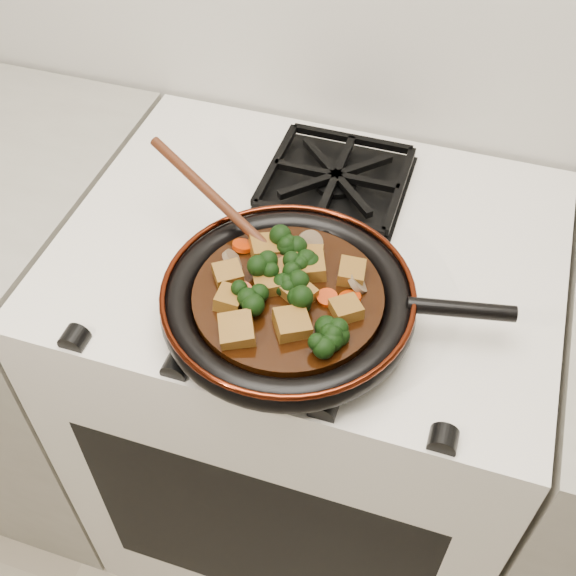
% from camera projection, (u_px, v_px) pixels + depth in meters
% --- Properties ---
extents(stove, '(0.76, 0.60, 0.90)m').
position_uv_depth(stove, '(306.00, 403.00, 1.44)').
color(stove, white).
rests_on(stove, ground).
extents(burner_grate_front, '(0.23, 0.23, 0.03)m').
position_uv_depth(burner_grate_front, '(283.00, 304.00, 1.00)').
color(burner_grate_front, black).
rests_on(burner_grate_front, stove).
extents(burner_grate_back, '(0.23, 0.23, 0.03)m').
position_uv_depth(burner_grate_back, '(336.00, 180.00, 1.18)').
color(burner_grate_back, black).
rests_on(burner_grate_back, stove).
extents(skillet, '(0.47, 0.34, 0.05)m').
position_uv_depth(skillet, '(290.00, 301.00, 0.97)').
color(skillet, black).
rests_on(skillet, burner_grate_front).
extents(braising_sauce, '(0.26, 0.26, 0.02)m').
position_uv_depth(braising_sauce, '(288.00, 298.00, 0.96)').
color(braising_sauce, black).
rests_on(braising_sauce, skillet).
extents(tofu_cube_0, '(0.05, 0.05, 0.02)m').
position_uv_depth(tofu_cube_0, '(346.00, 309.00, 0.93)').
color(tofu_cube_0, brown).
rests_on(tofu_cube_0, braising_sauce).
extents(tofu_cube_1, '(0.05, 0.05, 0.03)m').
position_uv_depth(tofu_cube_1, '(269.00, 283.00, 0.96)').
color(tofu_cube_1, brown).
rests_on(tofu_cube_1, braising_sauce).
extents(tofu_cube_2, '(0.06, 0.05, 0.03)m').
position_uv_depth(tofu_cube_2, '(309.00, 268.00, 0.98)').
color(tofu_cube_2, brown).
rests_on(tofu_cube_2, braising_sauce).
extents(tofu_cube_3, '(0.05, 0.05, 0.02)m').
position_uv_depth(tofu_cube_3, '(299.00, 294.00, 0.95)').
color(tofu_cube_3, brown).
rests_on(tofu_cube_3, braising_sauce).
extents(tofu_cube_4, '(0.05, 0.05, 0.02)m').
position_uv_depth(tofu_cube_4, '(291.00, 267.00, 0.98)').
color(tofu_cube_4, brown).
rests_on(tofu_cube_4, braising_sauce).
extents(tofu_cube_5, '(0.06, 0.06, 0.03)m').
position_uv_depth(tofu_cube_5, '(292.00, 324.00, 0.91)').
color(tofu_cube_5, brown).
rests_on(tofu_cube_5, braising_sauce).
extents(tofu_cube_6, '(0.04, 0.04, 0.03)m').
position_uv_depth(tofu_cube_6, '(229.00, 299.00, 0.94)').
color(tofu_cube_6, brown).
rests_on(tofu_cube_6, braising_sauce).
extents(tofu_cube_7, '(0.04, 0.04, 0.03)m').
position_uv_depth(tofu_cube_7, '(310.00, 258.00, 0.99)').
color(tofu_cube_7, brown).
rests_on(tofu_cube_7, braising_sauce).
extents(tofu_cube_8, '(0.04, 0.05, 0.03)m').
position_uv_depth(tofu_cube_8, '(351.00, 273.00, 0.97)').
color(tofu_cube_8, brown).
rests_on(tofu_cube_8, braising_sauce).
extents(tofu_cube_9, '(0.06, 0.06, 0.03)m').
position_uv_depth(tofu_cube_9, '(237.00, 331.00, 0.90)').
color(tofu_cube_9, brown).
rests_on(tofu_cube_9, braising_sauce).
extents(tofu_cube_10, '(0.05, 0.05, 0.02)m').
position_uv_depth(tofu_cube_10, '(228.00, 274.00, 0.97)').
color(tofu_cube_10, brown).
rests_on(tofu_cube_10, braising_sauce).
extents(tofu_cube_11, '(0.06, 0.06, 0.03)m').
position_uv_depth(tofu_cube_11, '(267.00, 248.00, 1.00)').
color(tofu_cube_11, brown).
rests_on(tofu_cube_11, braising_sauce).
extents(broccoli_floret_0, '(0.07, 0.08, 0.06)m').
position_uv_depth(broccoli_floret_0, '(294.00, 284.00, 0.96)').
color(broccoli_floret_0, black).
rests_on(broccoli_floret_0, braising_sauce).
extents(broccoli_floret_1, '(0.09, 0.08, 0.07)m').
position_uv_depth(broccoli_floret_1, '(247.00, 299.00, 0.93)').
color(broccoli_floret_1, black).
rests_on(broccoli_floret_1, braising_sauce).
extents(broccoli_floret_2, '(0.07, 0.07, 0.07)m').
position_uv_depth(broccoli_floret_2, '(326.00, 345.00, 0.88)').
color(broccoli_floret_2, black).
rests_on(broccoli_floret_2, braising_sauce).
extents(broccoli_floret_3, '(0.09, 0.08, 0.08)m').
position_uv_depth(broccoli_floret_3, '(266.00, 266.00, 0.97)').
color(broccoli_floret_3, black).
rests_on(broccoli_floret_3, braising_sauce).
extents(broccoli_floret_4, '(0.07, 0.07, 0.07)m').
position_uv_depth(broccoli_floret_4, '(298.00, 306.00, 0.93)').
color(broccoli_floret_4, black).
rests_on(broccoli_floret_4, braising_sauce).
extents(broccoli_floret_5, '(0.06, 0.07, 0.06)m').
position_uv_depth(broccoli_floret_5, '(288.00, 244.00, 1.00)').
color(broccoli_floret_5, black).
rests_on(broccoli_floret_5, braising_sauce).
extents(broccoli_floret_6, '(0.07, 0.08, 0.06)m').
position_uv_depth(broccoli_floret_6, '(302.00, 261.00, 0.98)').
color(broccoli_floret_6, black).
rests_on(broccoli_floret_6, braising_sauce).
extents(broccoli_floret_7, '(0.07, 0.07, 0.06)m').
position_uv_depth(broccoli_floret_7, '(329.00, 336.00, 0.90)').
color(broccoli_floret_7, black).
rests_on(broccoli_floret_7, braising_sauce).
extents(carrot_coin_0, '(0.03, 0.03, 0.02)m').
position_uv_depth(carrot_coin_0, '(350.00, 298.00, 0.94)').
color(carrot_coin_0, '#B22C04').
rests_on(carrot_coin_0, braising_sauce).
extents(carrot_coin_1, '(0.03, 0.03, 0.01)m').
position_uv_depth(carrot_coin_1, '(275.00, 268.00, 0.98)').
color(carrot_coin_1, '#B22C04').
rests_on(carrot_coin_1, braising_sauce).
extents(carrot_coin_2, '(0.03, 0.03, 0.01)m').
position_uv_depth(carrot_coin_2, '(327.00, 298.00, 0.94)').
color(carrot_coin_2, '#B22C04').
rests_on(carrot_coin_2, braising_sauce).
extents(carrot_coin_3, '(0.03, 0.03, 0.02)m').
position_uv_depth(carrot_coin_3, '(242.00, 292.00, 0.95)').
color(carrot_coin_3, '#B22C04').
rests_on(carrot_coin_3, braising_sauce).
extents(carrot_coin_4, '(0.03, 0.03, 0.01)m').
position_uv_depth(carrot_coin_4, '(230.00, 276.00, 0.97)').
color(carrot_coin_4, '#B22C04').
rests_on(carrot_coin_4, braising_sauce).
extents(carrot_coin_5, '(0.03, 0.03, 0.02)m').
position_uv_depth(carrot_coin_5, '(242.00, 246.00, 1.01)').
color(carrot_coin_5, '#B22C04').
rests_on(carrot_coin_5, braising_sauce).
extents(mushroom_slice_0, '(0.04, 0.04, 0.03)m').
position_uv_depth(mushroom_slice_0, '(233.00, 260.00, 0.99)').
color(mushroom_slice_0, brown).
rests_on(mushroom_slice_0, braising_sauce).
extents(mushroom_slice_1, '(0.04, 0.04, 0.03)m').
position_uv_depth(mushroom_slice_1, '(358.00, 284.00, 0.96)').
color(mushroom_slice_1, brown).
rests_on(mushroom_slice_1, braising_sauce).
extents(mushroom_slice_2, '(0.05, 0.05, 0.03)m').
position_uv_depth(mushroom_slice_2, '(310.00, 243.00, 1.01)').
color(mushroom_slice_2, brown).
rests_on(mushroom_slice_2, braising_sauce).
extents(wooden_spoon, '(0.16, 0.10, 0.27)m').
position_uv_depth(wooden_spoon, '(241.00, 222.00, 1.01)').
color(wooden_spoon, '#49200F').
rests_on(wooden_spoon, braising_sauce).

